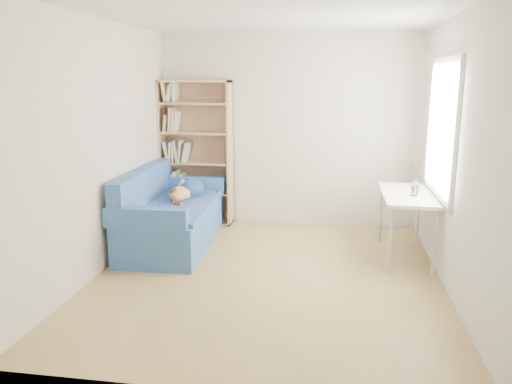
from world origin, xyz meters
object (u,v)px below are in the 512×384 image
bookshelf (196,159)px  sofa (170,216)px  desk (407,200)px  pen_cup (415,190)px

bookshelf → sofa: bearing=-94.1°
bookshelf → desk: size_ratio=1.66×
sofa → pen_cup: bearing=-5.8°
sofa → bookshelf: bookshelf is taller
desk → bookshelf: bearing=159.4°
pen_cup → desk: bearing=119.7°
sofa → bookshelf: 1.13m
sofa → desk: bearing=-3.7°
sofa → bookshelf: size_ratio=0.98×
sofa → pen_cup: 2.88m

